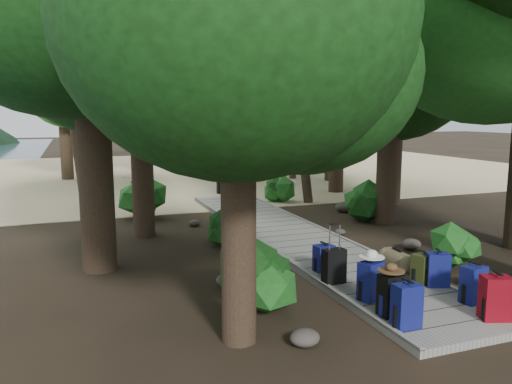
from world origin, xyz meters
name	(u,v)px	position (x,y,z in m)	size (l,w,h in m)	color
ground	(311,250)	(0.00, 0.00, 0.00)	(120.00, 120.00, 0.00)	#302218
sand_beach	(174,172)	(0.00, 16.00, 0.01)	(40.00, 22.00, 0.02)	#C8AE87
boardwalk	(293,237)	(0.00, 1.00, 0.06)	(2.00, 12.00, 0.12)	gray
backpack_left_a	(407,304)	(-0.74, -4.36, 0.46)	(0.36, 0.25, 0.68)	navy
backpack_left_b	(392,293)	(-0.67, -3.93, 0.46)	(0.37, 0.26, 0.68)	black
backpack_left_c	(371,279)	(-0.62, -3.30, 0.46)	(0.37, 0.26, 0.68)	navy
backpack_left_d	(324,257)	(-0.62, -1.75, 0.39)	(0.35, 0.26, 0.54)	navy
backpack_right_a	(496,296)	(0.61, -4.57, 0.47)	(0.39, 0.28, 0.70)	maroon
backpack_right_b	(473,282)	(0.79, -3.96, 0.44)	(0.36, 0.25, 0.64)	navy
backpack_right_c	(438,268)	(0.80, -3.15, 0.44)	(0.37, 0.26, 0.63)	navy
backpack_right_d	(423,267)	(0.67, -2.93, 0.40)	(0.37, 0.27, 0.57)	#323918
duffel_right_khaki	(397,260)	(0.68, -2.19, 0.31)	(0.38, 0.56, 0.38)	brown
suitcase_on_boardwalk	(334,266)	(-0.78, -2.42, 0.42)	(0.39, 0.21, 0.60)	black
lone_suitcase_on_sand	(223,184)	(0.40, 8.29, 0.38)	(0.45, 0.26, 0.71)	black
hat_brown	(391,267)	(-0.73, -3.96, 0.86)	(0.39, 0.39, 0.12)	#51351E
hat_white	(372,253)	(-0.60, -3.28, 0.87)	(0.40, 0.40, 0.13)	silver
kayak	(137,184)	(-2.51, 10.81, 0.19)	(0.76, 3.47, 0.35)	#A3240E
sun_lounger	(285,178)	(3.53, 9.58, 0.31)	(0.57, 1.77, 0.57)	silver
tree_right_c	(391,75)	(3.17, 1.79, 4.04)	(4.67, 4.67, 8.08)	black
tree_right_d	(396,43)	(5.11, 4.37, 5.28)	(5.76, 5.76, 10.55)	black
tree_right_e	(338,86)	(4.64, 7.18, 4.05)	(4.50, 4.50, 8.09)	black
tree_right_f	(334,79)	(6.11, 10.20, 4.53)	(5.07, 5.07, 9.06)	black
tree_left_a	(238,91)	(-2.93, -3.72, 3.29)	(3.95, 3.95, 6.58)	black
tree_left_b	(88,23)	(-4.51, 0.16, 4.65)	(5.16, 5.16, 9.29)	black
tree_left_c	(139,78)	(-3.31, 2.67, 3.85)	(4.43, 4.43, 7.71)	black
tree_back_a	(139,93)	(-1.67, 15.60, 4.03)	(4.66, 4.66, 8.06)	black
tree_back_b	(207,63)	(1.70, 15.35, 5.53)	(6.20, 6.20, 11.06)	black
tree_back_c	(261,86)	(4.57, 15.23, 4.43)	(4.92, 4.92, 8.85)	black
tree_back_d	(63,94)	(-5.15, 14.79, 3.90)	(4.69, 4.69, 7.81)	black
palm_right_a	(310,92)	(2.70, 5.65, 3.74)	(4.39, 4.39, 7.48)	#1B4413
palm_right_b	(291,89)	(4.72, 11.69, 4.14)	(4.29, 4.29, 8.28)	#1B4413
palm_right_c	(231,110)	(2.17, 12.75, 3.20)	(4.03, 4.03, 6.41)	#1B4413
palm_left_a	(71,87)	(-4.84, 7.17, 3.83)	(4.81, 4.81, 7.65)	#1B4413
rock_left_a	(305,338)	(-2.17, -4.16, 0.11)	(0.40, 0.36, 0.22)	#4C473F
rock_left_b	(227,279)	(-2.44, -1.58, 0.11)	(0.40, 0.36, 0.22)	#4C473F
rock_left_c	(254,247)	(-1.31, 0.17, 0.15)	(0.54, 0.48, 0.29)	#4C473F
rock_left_d	(194,223)	(-1.89, 3.26, 0.09)	(0.32, 0.29, 0.17)	#4C473F
rock_right_a	(471,279)	(1.61, -3.08, 0.12)	(0.42, 0.38, 0.23)	#4C473F
rock_right_b	(411,244)	(2.12, -0.74, 0.12)	(0.44, 0.40, 0.24)	#4C473F
rock_right_c	(340,232)	(1.31, 1.01, 0.08)	(0.28, 0.25, 0.15)	#4C473F
rock_right_d	(344,207)	(2.92, 3.58, 0.16)	(0.57, 0.51, 0.31)	#4C473F
shrub_left_a	(260,278)	(-2.27, -2.78, 0.50)	(1.12, 1.12, 1.01)	#164B1A
shrub_left_b	(225,229)	(-1.63, 1.24, 0.35)	(0.77, 0.77, 0.70)	#164B1A
shrub_left_c	(145,199)	(-3.01, 4.70, 0.59)	(1.31, 1.31, 1.18)	#164B1A
shrub_right_a	(455,248)	(2.01, -2.20, 0.42)	(0.93, 0.93, 0.84)	#164B1A
shrub_right_b	(362,199)	(2.81, 2.41, 0.59)	(1.31, 1.31, 1.18)	#164B1A
shrub_right_c	(280,190)	(1.75, 5.95, 0.43)	(0.95, 0.95, 0.85)	#164B1A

